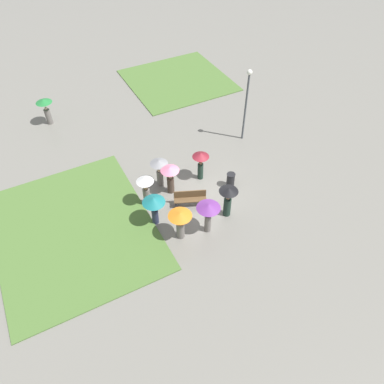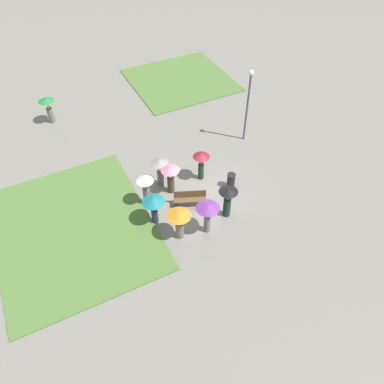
# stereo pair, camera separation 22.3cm
# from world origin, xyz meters

# --- Properties ---
(ground_plane) EXTENTS (90.00, 90.00, 0.00)m
(ground_plane) POSITION_xyz_m (0.00, 0.00, 0.00)
(ground_plane) COLOR slate
(lawn_patch_near) EXTENTS (7.50, 9.24, 0.06)m
(lawn_patch_near) POSITION_xyz_m (-7.05, 0.78, 0.03)
(lawn_patch_near) COLOR #4C7033
(lawn_patch_near) RESTS_ON ground_plane
(lawn_patch_far) EXTENTS (7.51, 7.41, 0.06)m
(lawn_patch_far) POSITION_xyz_m (4.31, 11.95, 0.03)
(lawn_patch_far) COLOR #4C7033
(lawn_patch_far) RESTS_ON ground_plane
(park_bench) EXTENTS (1.74, 1.05, 0.90)m
(park_bench) POSITION_xyz_m (-1.03, -0.36, 0.47)
(park_bench) COLOR brown
(park_bench) RESTS_ON ground_plane
(lamp_post) EXTENTS (0.32, 0.32, 4.75)m
(lamp_post) POSITION_xyz_m (4.67, 3.27, 3.02)
(lamp_post) COLOR #474C51
(lamp_post) RESTS_ON ground_plane
(trash_bin) EXTENTS (0.48, 0.48, 0.88)m
(trash_bin) POSITION_xyz_m (1.63, -0.15, 0.44)
(trash_bin) COLOR #232326
(trash_bin) RESTS_ON ground_plane
(crowd_person_orange) EXTENTS (1.16, 1.16, 1.74)m
(crowd_person_orange) POSITION_xyz_m (-2.45, -2.07, 1.21)
(crowd_person_orange) COLOR slate
(crowd_person_orange) RESTS_ON ground_plane
(crowd_person_black) EXTENTS (0.98, 0.98, 1.91)m
(crowd_person_black) POSITION_xyz_m (0.33, -1.88, 1.23)
(crowd_person_black) COLOR #1E3328
(crowd_person_black) RESTS_ON ground_plane
(crowd_person_white) EXTENTS (0.91, 0.91, 1.94)m
(crowd_person_white) POSITION_xyz_m (-3.05, 0.72, 1.28)
(crowd_person_white) COLOR slate
(crowd_person_white) RESTS_ON ground_plane
(crowd_person_grey) EXTENTS (0.99, 0.99, 1.75)m
(crowd_person_grey) POSITION_xyz_m (-1.79, 1.80, 1.20)
(crowd_person_grey) COLOR slate
(crowd_person_grey) RESTS_ON ground_plane
(crowd_person_pink) EXTENTS (1.01, 1.01, 1.77)m
(crowd_person_pink) POSITION_xyz_m (-1.51, 1.01, 1.19)
(crowd_person_pink) COLOR #47382D
(crowd_person_pink) RESTS_ON ground_plane
(crowd_person_purple) EXTENTS (1.17, 1.17, 1.89)m
(crowd_person_purple) POSITION_xyz_m (-1.08, -2.35, 1.45)
(crowd_person_purple) COLOR slate
(crowd_person_purple) RESTS_ON ground_plane
(crowd_person_maroon) EXTENTS (0.94, 0.94, 1.83)m
(crowd_person_maroon) POSITION_xyz_m (0.46, 1.21, 1.30)
(crowd_person_maroon) COLOR #1E3328
(crowd_person_maroon) RESTS_ON ground_plane
(crowd_person_teal) EXTENTS (1.15, 1.15, 1.78)m
(crowd_person_teal) POSITION_xyz_m (-3.18, -0.66, 1.37)
(crowd_person_teal) COLOR #282D47
(crowd_person_teal) RESTS_ON ground_plane
(lone_walker_far_path) EXTENTS (1.05, 1.05, 1.83)m
(lone_walker_far_path) POSITION_xyz_m (-5.94, 10.77, 1.24)
(lone_walker_far_path) COLOR slate
(lone_walker_far_path) RESTS_ON ground_plane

